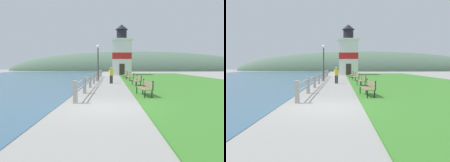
% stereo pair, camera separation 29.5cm
% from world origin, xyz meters
% --- Properties ---
extents(ground_plane, '(160.00, 160.00, 0.00)m').
position_xyz_m(ground_plane, '(0.00, 0.00, 0.00)').
color(ground_plane, gray).
extents(grass_verge, '(12.00, 44.05, 0.06)m').
position_xyz_m(grass_verge, '(7.51, 14.68, 0.03)').
color(grass_verge, '#387528').
rests_on(grass_verge, ground_plane).
extents(seawall_railing, '(0.18, 24.14, 1.04)m').
position_xyz_m(seawall_railing, '(-1.41, 12.98, 0.59)').
color(seawall_railing, '#A8A399').
rests_on(seawall_railing, ground_plane).
extents(park_bench_near, '(0.68, 1.96, 0.94)m').
position_xyz_m(park_bench_near, '(2.12, 3.13, 0.54)').
color(park_bench_near, '#846B51').
rests_on(park_bench_near, ground_plane).
extents(park_bench_midway, '(0.62, 1.71, 0.94)m').
position_xyz_m(park_bench_midway, '(2.36, 9.02, 0.54)').
color(park_bench_midway, '#846B51').
rests_on(park_bench_midway, ground_plane).
extents(park_bench_far, '(0.70, 1.91, 0.94)m').
position_xyz_m(park_bench_far, '(2.30, 14.95, 0.54)').
color(park_bench_far, '#846B51').
rests_on(park_bench_far, ground_plane).
extents(park_bench_by_lighthouse, '(0.52, 1.91, 0.94)m').
position_xyz_m(park_bench_by_lighthouse, '(2.09, 20.26, 0.54)').
color(park_bench_by_lighthouse, '#846B51').
rests_on(park_bench_by_lighthouse, ground_plane).
extents(lighthouse, '(3.79, 3.79, 8.92)m').
position_xyz_m(lighthouse, '(1.98, 30.20, 3.73)').
color(lighthouse, white).
rests_on(lighthouse, ground_plane).
extents(person_strolling, '(0.43, 0.35, 1.57)m').
position_xyz_m(person_strolling, '(0.20, 11.93, 0.85)').
color(person_strolling, '#28282D').
rests_on(person_strolling, ground_plane).
extents(lamp_post, '(0.36, 0.36, 3.96)m').
position_xyz_m(lamp_post, '(-1.26, 15.10, 2.74)').
color(lamp_post, '#333338').
rests_on(lamp_post, ground_plane).
extents(distant_hillside, '(80.00, 16.00, 12.00)m').
position_xyz_m(distant_hillside, '(8.00, 59.37, 0.00)').
color(distant_hillside, '#4C6651').
rests_on(distant_hillside, ground_plane).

